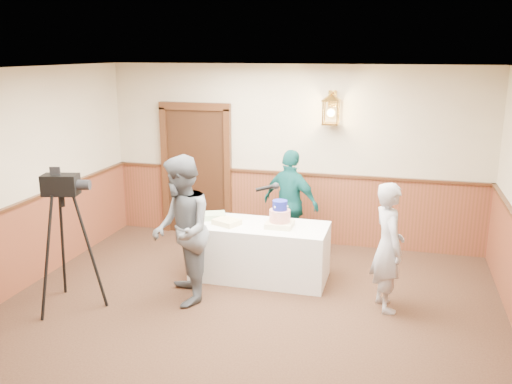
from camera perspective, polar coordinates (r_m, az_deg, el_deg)
ground at (r=5.82m, az=-3.44°, el=-16.28°), size 7.00×7.00×0.00m
room_shell at (r=5.64m, az=-2.73°, el=-0.47°), size 6.02×7.02×2.81m
display_table at (r=7.33m, az=0.41°, el=-6.25°), size 1.80×0.80×0.75m
tiered_cake at (r=7.10m, az=2.52°, el=-2.58°), size 0.35×0.35×0.36m
sheet_cake_yellow at (r=7.22m, az=-3.09°, el=-3.17°), size 0.40×0.36×0.07m
sheet_cake_green at (r=7.48m, az=-4.49°, el=-2.51°), size 0.40×0.36×0.08m
interviewer at (r=6.54m, az=-7.85°, el=-4.05°), size 1.61×1.10×1.81m
baker at (r=6.53m, az=13.73°, el=-5.64°), size 0.55×0.66×1.55m
assistant_p at (r=8.01m, az=3.69°, el=-1.22°), size 1.02×0.73×1.61m
tv_camera_rig at (r=6.78m, az=-19.30°, el=-5.67°), size 0.64×0.60×1.63m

